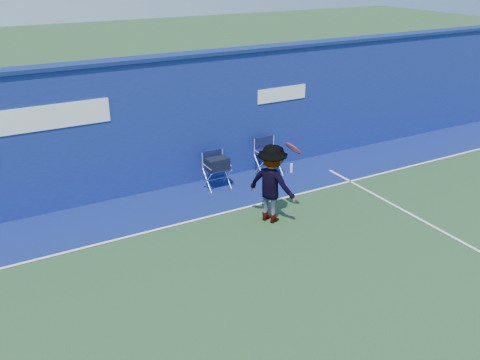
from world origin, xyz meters
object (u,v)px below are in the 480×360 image
water_bottle (291,168)px  tennis_player (272,183)px  directors_chair_left (217,173)px  directors_chair_right (269,164)px

water_bottle → tennis_player: size_ratio=0.14×
directors_chair_left → water_bottle: (2.07, -0.08, -0.26)m
directors_chair_left → tennis_player: size_ratio=0.52×
directors_chair_right → water_bottle: size_ratio=3.96×
directors_chair_right → tennis_player: size_ratio=0.55×
directors_chair_left → water_bottle: bearing=-2.2°
directors_chair_left → water_bottle: size_ratio=3.75×
directors_chair_right → tennis_player: (-1.22, -2.08, 0.54)m
water_bottle → tennis_player: (-1.80, -1.91, 0.71)m
directors_chair_left → directors_chair_right: 1.49m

